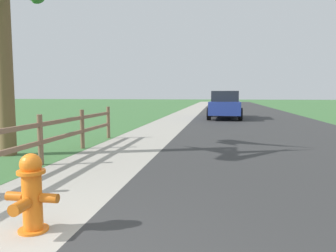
% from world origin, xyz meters
% --- Properties ---
extents(ground_plane, '(120.00, 120.00, 0.00)m').
position_xyz_m(ground_plane, '(0.00, 25.00, 0.00)').
color(ground_plane, '#3D6D39').
extents(road_asphalt, '(7.00, 66.00, 0.01)m').
position_xyz_m(road_asphalt, '(3.50, 27.00, 0.00)').
color(road_asphalt, '#303030').
rests_on(road_asphalt, ground).
extents(curb_concrete, '(6.00, 66.00, 0.01)m').
position_xyz_m(curb_concrete, '(-3.00, 27.00, 0.00)').
color(curb_concrete, '#A19B90').
rests_on(curb_concrete, ground).
extents(grass_verge, '(5.00, 66.00, 0.00)m').
position_xyz_m(grass_verge, '(-4.50, 27.00, 0.01)').
color(grass_verge, '#3D6D39').
rests_on(grass_verge, ground).
extents(fire_hydrant, '(0.59, 0.49, 0.86)m').
position_xyz_m(fire_hydrant, '(-0.47, 1.23, 0.43)').
color(fire_hydrant, orange).
rests_on(fire_hydrant, ground).
extents(rail_fence, '(0.11, 8.42, 1.06)m').
position_xyz_m(rail_fence, '(-2.16, 4.27, 0.61)').
color(rail_fence, brown).
rests_on(rail_fence, ground).
extents(parked_suv_blue, '(2.08, 4.79, 1.65)m').
position_xyz_m(parked_suv_blue, '(1.84, 17.97, 0.83)').
color(parked_suv_blue, navy).
rests_on(parked_suv_blue, ground).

